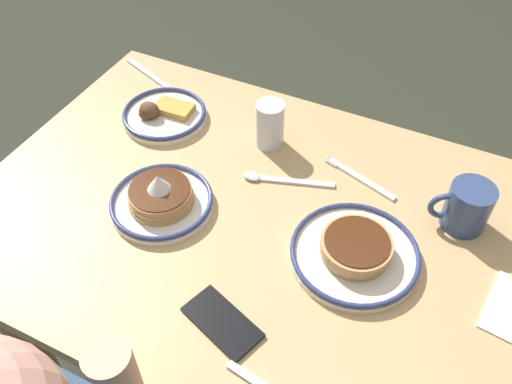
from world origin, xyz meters
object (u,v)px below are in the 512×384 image
plate_far_companion (161,199)px  fork_far (150,75)px  plate_center_pancakes (355,252)px  tea_spoon (275,179)px  fork_near (360,178)px  coffee_mug (466,206)px  drinking_glass (270,127)px  cell_phone (222,322)px  plate_near_main (163,114)px

plate_far_companion → fork_far: 0.48m
plate_center_pancakes → fork_far: size_ratio=1.33×
tea_spoon → fork_near: bearing=-152.7°
plate_far_companion → coffee_mug: bearing=-158.6°
drinking_glass → fork_far: bearing=-14.9°
cell_phone → fork_near: (-0.10, -0.45, -0.00)m
plate_near_main → plate_far_companion: bearing=121.8°
plate_far_companion → fork_near: bearing=-143.5°
plate_center_pancakes → coffee_mug: (-0.17, -0.18, 0.03)m
plate_far_companion → cell_phone: (-0.25, 0.19, -0.02)m
drinking_glass → fork_near: drinking_glass is taller
plate_center_pancakes → fork_near: plate_center_pancakes is taller
plate_far_companion → fork_near: size_ratio=1.21×
plate_near_main → plate_center_pancakes: size_ratio=0.82×
plate_near_main → cell_phone: size_ratio=1.44×
plate_far_companion → tea_spoon: plate_far_companion is taller
drinking_glass → fork_far: 0.42m
plate_far_companion → drinking_glass: 0.31m
plate_center_pancakes → tea_spoon: plate_center_pancakes is taller
plate_far_companion → fork_near: 0.44m
cell_phone → fork_near: size_ratio=0.80×
plate_far_companion → cell_phone: bearing=142.3°
plate_far_companion → tea_spoon: bearing=-136.8°
fork_far → tea_spoon: (-0.47, 0.22, 0.00)m
plate_near_main → tea_spoon: plate_near_main is taller
plate_near_main → fork_far: (0.13, -0.14, -0.01)m
fork_far → tea_spoon: size_ratio=0.97×
drinking_glass → fork_near: 0.24m
cell_phone → plate_far_companion: bearing=-18.3°
cell_phone → tea_spoon: tea_spoon is taller
drinking_glass → tea_spoon: (-0.06, 0.11, -0.05)m
plate_near_main → plate_center_pancakes: bearing=160.3°
plate_center_pancakes → plate_far_companion: size_ratio=1.16×
coffee_mug → drinking_glass: size_ratio=1.05×
plate_near_main → fork_near: 0.50m
fork_near → fork_far: (0.64, -0.13, -0.00)m
fork_near → cell_phone: bearing=76.9°
plate_far_companion → coffee_mug: 0.62m
plate_center_pancakes → tea_spoon: size_ratio=1.29×
plate_near_main → coffee_mug: coffee_mug is taller
plate_far_companion → fork_far: size_ratio=1.15×
plate_center_pancakes → plate_far_companion: (0.41, 0.05, 0.00)m
plate_far_companion → fork_far: bearing=-53.4°
plate_near_main → fork_near: (-0.50, -0.01, -0.01)m
fork_far → drinking_glass: bearing=165.1°
plate_center_pancakes → tea_spoon: bearing=-29.3°
coffee_mug → tea_spoon: size_ratio=0.61×
fork_far → plate_center_pancakes: bearing=153.9°
plate_far_companion → fork_near: (-0.35, -0.26, -0.02)m
tea_spoon → drinking_glass: bearing=-59.0°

